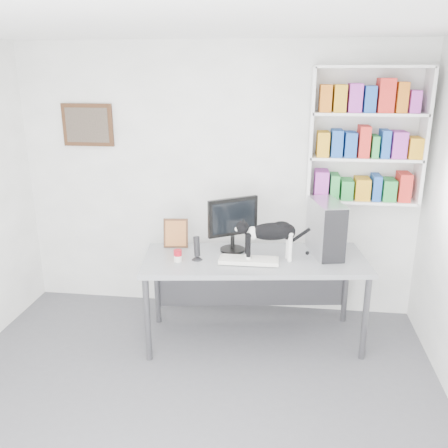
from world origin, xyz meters
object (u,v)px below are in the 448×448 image
(speaker, at_px, (197,248))
(soup_can, at_px, (178,256))
(bookshelf, at_px, (366,136))
(desk, at_px, (254,299))
(monitor, at_px, (233,224))
(keyboard, at_px, (249,260))
(leaning_print, at_px, (176,233))
(pc_tower, at_px, (326,228))
(cat, at_px, (270,241))

(speaker, bearing_deg, soup_can, 173.88)
(bookshelf, height_order, speaker, bookshelf)
(bookshelf, relative_size, desk, 0.63)
(monitor, relative_size, soup_can, 4.93)
(monitor, distance_m, keyboard, 0.39)
(leaning_print, distance_m, soup_can, 0.38)
(pc_tower, height_order, speaker, pc_tower)
(desk, relative_size, keyboard, 3.82)
(speaker, bearing_deg, bookshelf, -2.08)
(cat, bearing_deg, pc_tower, 11.99)
(desk, xyz_separation_m, cat, (0.14, -0.05, 0.59))
(speaker, bearing_deg, cat, -20.68)
(desk, distance_m, speaker, 0.74)
(speaker, distance_m, cat, 0.65)
(pc_tower, distance_m, cat, 0.54)
(soup_can, bearing_deg, monitor, 35.44)
(desk, distance_m, cat, 0.61)
(monitor, bearing_deg, leaning_print, 144.05)
(bookshelf, relative_size, leaning_print, 4.36)
(pc_tower, relative_size, speaker, 2.20)
(leaning_print, relative_size, soup_can, 2.71)
(keyboard, distance_m, cat, 0.25)
(monitor, height_order, keyboard, monitor)
(monitor, bearing_deg, cat, -61.86)
(desk, height_order, pc_tower, pc_tower)
(bookshelf, relative_size, cat, 2.09)
(desk, bearing_deg, bookshelf, 21.30)
(pc_tower, height_order, soup_can, pc_tower)
(pc_tower, distance_m, speaker, 1.17)
(leaning_print, bearing_deg, desk, -19.30)
(pc_tower, bearing_deg, keyboard, -170.47)
(monitor, height_order, cat, monitor)
(monitor, xyz_separation_m, leaning_print, (-0.54, 0.03, -0.12))
(desk, relative_size, pc_tower, 4.01)
(desk, bearing_deg, soup_can, -173.52)
(pc_tower, xyz_separation_m, soup_can, (-1.28, -0.35, -0.19))
(cat, bearing_deg, leaning_print, 152.15)
(pc_tower, bearing_deg, cat, -168.92)
(bookshelf, relative_size, soup_can, 11.83)
(keyboard, xyz_separation_m, speaker, (-0.46, 0.00, 0.09))
(keyboard, xyz_separation_m, leaning_print, (-0.71, 0.30, 0.12))
(monitor, distance_m, cat, 0.41)
(desk, height_order, monitor, monitor)
(keyboard, distance_m, soup_can, 0.62)
(bookshelf, relative_size, speaker, 5.53)
(bookshelf, relative_size, keyboard, 2.40)
(bookshelf, height_order, soup_can, bookshelf)
(bookshelf, distance_m, cat, 1.32)
(monitor, relative_size, speaker, 2.30)
(cat, bearing_deg, soup_can, 175.19)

